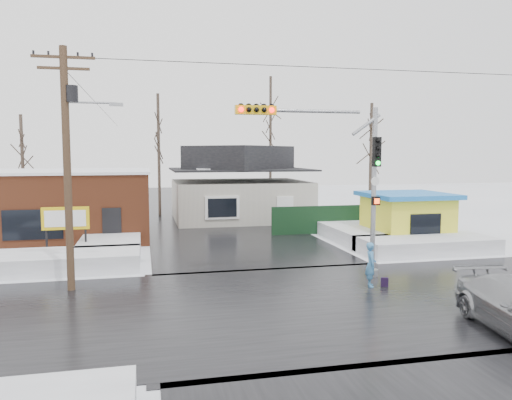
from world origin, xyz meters
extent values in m
plane|color=white|center=(0.00, 0.00, 0.00)|extent=(120.00, 120.00, 0.00)
cube|color=black|center=(0.00, 0.00, 0.01)|extent=(10.00, 120.00, 0.02)
cube|color=black|center=(0.00, 0.00, 0.01)|extent=(120.00, 10.00, 0.02)
cube|color=white|center=(-9.00, 7.00, 0.40)|extent=(7.00, 3.00, 0.80)
cube|color=white|center=(9.00, 7.00, 0.40)|extent=(7.00, 3.00, 0.80)
cube|color=white|center=(-7.00, 12.00, 0.40)|extent=(3.00, 8.00, 0.80)
cube|color=white|center=(7.00, 12.00, 0.40)|extent=(3.00, 8.00, 0.80)
cylinder|color=gray|center=(4.00, 3.00, 3.50)|extent=(0.20, 0.20, 7.00)
cylinder|color=gray|center=(4.00, 3.00, 0.15)|extent=(0.50, 0.50, 0.30)
cylinder|color=gray|center=(1.00, 3.00, 6.80)|extent=(4.60, 0.14, 0.14)
cube|color=gold|center=(-1.00, 3.00, 6.80)|extent=(1.60, 0.28, 0.35)
sphere|color=#FF0C0C|center=(-1.60, 2.84, 6.80)|extent=(0.20, 0.20, 0.20)
sphere|color=#FF0C0C|center=(-0.40, 2.84, 6.80)|extent=(0.20, 0.20, 0.20)
cube|color=black|center=(4.00, 2.80, 5.20)|extent=(0.30, 0.22, 1.20)
sphere|color=#0CE533|center=(4.00, 2.66, 4.75)|extent=(0.18, 0.18, 0.18)
cube|color=black|center=(4.00, 2.80, 3.20)|extent=(0.30, 0.20, 0.35)
cylinder|color=#382619|center=(-8.00, 3.50, 4.50)|extent=(0.28, 0.28, 9.00)
cube|color=#382619|center=(-8.00, 3.50, 8.60)|extent=(2.20, 0.10, 0.10)
cube|color=#382619|center=(-8.00, 3.50, 8.20)|extent=(1.80, 0.10, 0.10)
cylinder|color=black|center=(-7.75, 3.50, 7.30)|extent=(0.44, 0.44, 0.60)
cylinder|color=gray|center=(-7.10, 3.50, 7.00)|extent=(1.80, 0.08, 0.08)
cube|color=gray|center=(-6.20, 3.50, 6.95)|extent=(0.50, 0.22, 0.12)
cube|color=brown|center=(-11.00, 16.00, 2.00)|extent=(12.00, 8.00, 4.00)
cube|color=white|center=(-11.00, 16.00, 4.05)|extent=(12.20, 8.20, 0.15)
cube|color=black|center=(-11.00, 11.98, 1.40)|extent=(3.00, 0.08, 1.60)
cube|color=black|center=(-7.00, 11.98, 1.10)|extent=(1.00, 0.08, 2.20)
cylinder|color=black|center=(-9.90, 9.50, 0.90)|extent=(0.10, 0.10, 1.80)
cylinder|color=black|center=(-8.10, 9.50, 0.90)|extent=(0.10, 0.10, 1.80)
cube|color=gold|center=(-9.00, 9.50, 2.00)|extent=(2.20, 0.18, 1.10)
cube|color=white|center=(-9.00, 9.39, 2.00)|extent=(1.90, 0.02, 0.80)
cube|color=beige|center=(2.00, 22.00, 1.50)|extent=(10.00, 8.00, 3.00)
cube|color=black|center=(2.00, 22.00, 3.90)|extent=(10.40, 8.40, 0.12)
pyramid|color=black|center=(2.00, 22.00, 4.86)|extent=(9.00, 7.00, 1.80)
cube|color=brown|center=(5.20, 23.00, 4.90)|extent=(0.70, 0.70, 1.40)
cube|color=white|center=(0.00, 17.95, 1.40)|extent=(2.40, 0.12, 1.60)
cube|color=yellow|center=(9.50, 10.00, 1.30)|extent=(4.00, 4.00, 2.60)
cube|color=#1865B5|center=(9.50, 10.00, 2.75)|extent=(4.60, 4.60, 0.25)
cube|color=black|center=(9.50, 7.97, 1.30)|extent=(1.80, 0.06, 1.20)
cube|color=black|center=(6.50, 14.00, 0.90)|extent=(8.00, 0.12, 1.80)
cylinder|color=#332821|center=(-4.00, 26.00, 5.00)|extent=(0.24, 0.24, 10.00)
cylinder|color=#332821|center=(6.00, 28.00, 6.00)|extent=(0.24, 0.24, 12.00)
cylinder|color=#332821|center=(12.00, 20.00, 4.50)|extent=(0.24, 0.24, 9.00)
cylinder|color=#332821|center=(-14.00, 24.00, 4.00)|extent=(0.24, 0.24, 8.00)
imported|color=teal|center=(3.22, 1.52, 0.86)|extent=(0.57, 0.72, 1.71)
cube|color=black|center=(3.72, 1.34, 0.17)|extent=(0.30, 0.22, 0.35)
camera|label=1|loc=(-5.26, -15.94, 5.14)|focal=35.00mm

